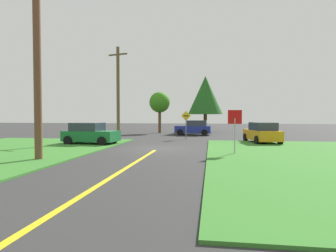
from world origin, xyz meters
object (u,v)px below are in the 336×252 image
object	(u,v)px
car_on_crossroad	(262,133)
utility_pole_mid	(118,92)
pine_tree_center	(205,95)
stop_sign	(235,123)
car_approaching_junction	(194,128)
utility_pole_near	(37,65)
direction_sign	(186,122)
parked_car_near_building	(90,134)
oak_tree_left	(160,103)

from	to	relation	value
car_on_crossroad	utility_pole_mid	size ratio (longest dim) A/B	0.55
car_on_crossroad	pine_tree_center	size ratio (longest dim) A/B	0.60
stop_sign	car_approaching_junction	size ratio (longest dim) A/B	0.63
car_on_crossroad	utility_pole_near	xyz separation A→B (m)	(-12.13, -10.75, 3.75)
car_on_crossroad	car_approaching_junction	bearing A→B (deg)	22.70
car_on_crossroad	utility_pole_mid	bearing A→B (deg)	76.98
utility_pole_mid	direction_sign	bearing A→B (deg)	24.64
car_on_crossroad	car_approaching_junction	distance (m)	10.50
utility_pole_mid	parked_car_near_building	bearing A→B (deg)	-107.44
car_on_crossroad	parked_car_near_building	distance (m)	13.19
stop_sign	car_approaching_junction	distance (m)	16.32
utility_pole_mid	direction_sign	world-z (taller)	utility_pole_mid
car_on_crossroad	car_approaching_junction	world-z (taller)	same
car_on_crossroad	car_approaching_junction	size ratio (longest dim) A/B	1.11
utility_pole_near	direction_sign	world-z (taller)	utility_pole_near
car_approaching_junction	stop_sign	bearing A→B (deg)	103.13
car_on_crossroad	parked_car_near_building	bearing A→B (deg)	92.18
stop_sign	direction_sign	xyz separation A→B (m)	(-3.55, 10.23, -0.14)
car_on_crossroad	parked_car_near_building	size ratio (longest dim) A/B	1.05
parked_car_near_building	utility_pole_mid	world-z (taller)	utility_pole_mid
stop_sign	oak_tree_left	xyz separation A→B (m)	(-7.55, 19.12, 1.99)
utility_pole_mid	oak_tree_left	size ratio (longest dim) A/B	1.58
parked_car_near_building	direction_sign	xyz separation A→B (m)	(6.64, 5.98, 0.80)
stop_sign	parked_car_near_building	world-z (taller)	stop_sign
car_approaching_junction	car_on_crossroad	bearing A→B (deg)	125.51
parked_car_near_building	stop_sign	bearing A→B (deg)	-16.38
direction_sign	stop_sign	bearing A→B (deg)	-70.85
stop_sign	direction_sign	size ratio (longest dim) A/B	0.96
car_on_crossroad	parked_car_near_building	xyz separation A→B (m)	(-12.85, -2.97, 0.00)
utility_pole_mid	stop_sign	bearing A→B (deg)	-40.08
stop_sign	pine_tree_center	distance (m)	22.52
parked_car_near_building	pine_tree_center	distance (m)	20.12
car_approaching_junction	utility_pole_near	distance (m)	20.85
direction_sign	pine_tree_center	distance (m)	12.49
car_approaching_junction	oak_tree_left	xyz separation A→B (m)	(-4.41, 3.14, 2.92)
utility_pole_mid	pine_tree_center	world-z (taller)	utility_pole_mid
car_approaching_junction	pine_tree_center	distance (m)	7.48
stop_sign	utility_pole_near	size ratio (longest dim) A/B	0.28
car_on_crossroad	utility_pole_mid	distance (m)	12.25
oak_tree_left	pine_tree_center	bearing A→B (deg)	29.35
car_approaching_junction	utility_pole_mid	size ratio (longest dim) A/B	0.49
direction_sign	utility_pole_mid	bearing A→B (deg)	-155.36
oak_tree_left	stop_sign	bearing A→B (deg)	-68.45
direction_sign	oak_tree_left	distance (m)	9.97
parked_car_near_building	utility_pole_near	distance (m)	8.66
direction_sign	parked_car_near_building	bearing A→B (deg)	-138.03
car_approaching_junction	oak_tree_left	world-z (taller)	oak_tree_left
car_on_crossroad	utility_pole_near	distance (m)	16.63
parked_car_near_building	pine_tree_center	bearing A→B (deg)	71.86
car_approaching_junction	utility_pole_mid	xyz separation A→B (m)	(-5.98, -8.30, 3.31)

